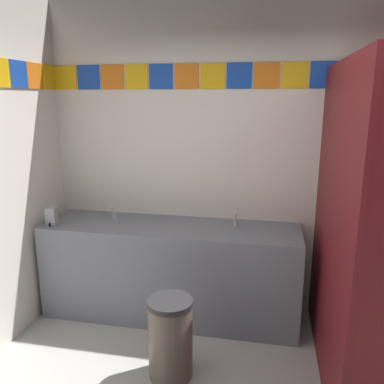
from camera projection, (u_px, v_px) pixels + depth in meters
wall_back at (250, 159)px, 3.48m from camera, size 3.66×0.09×2.79m
vanity_counter at (171, 269)px, 3.50m from camera, size 2.25×0.62×0.85m
faucet_left at (114, 213)px, 3.58m from camera, size 0.04×0.10×0.14m
faucet_right at (236, 221)px, 3.37m from camera, size 0.04×0.10×0.14m
soap_dispenser at (52, 217)px, 3.40m from camera, size 0.09×0.09×0.16m
stall_divider at (366, 241)px, 2.37m from camera, size 0.92×1.58×2.18m
toilet at (381, 312)px, 3.04m from camera, size 0.39×0.49×0.74m
trash_bin at (170, 338)px, 2.73m from camera, size 0.32×0.32×0.59m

